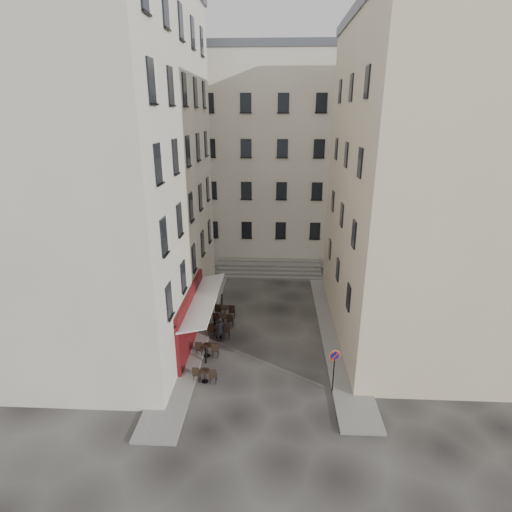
# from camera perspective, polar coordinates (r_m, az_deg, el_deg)

# --- Properties ---
(ground) EXTENTS (90.00, 90.00, 0.00)m
(ground) POSITION_cam_1_polar(r_m,az_deg,el_deg) (23.88, 1.19, -13.87)
(ground) COLOR black
(ground) RESTS_ON ground
(sidewalk_left) EXTENTS (2.00, 22.00, 0.12)m
(sidewalk_left) POSITION_cam_1_polar(r_m,az_deg,el_deg) (27.72, -8.00, -8.82)
(sidewalk_left) COLOR slate
(sidewalk_left) RESTS_ON ground
(sidewalk_right) EXTENTS (2.00, 18.00, 0.12)m
(sidewalk_right) POSITION_cam_1_polar(r_m,az_deg,el_deg) (26.69, 11.25, -10.22)
(sidewalk_right) COLOR slate
(sidewalk_right) RESTS_ON ground
(building_left) EXTENTS (12.20, 16.20, 20.60)m
(building_left) POSITION_cam_1_polar(r_m,az_deg,el_deg) (25.57, -23.18, 11.66)
(building_left) COLOR beige
(building_left) RESTS_ON ground
(building_right) EXTENTS (12.20, 14.20, 18.60)m
(building_right) POSITION_cam_1_polar(r_m,az_deg,el_deg) (25.74, 26.00, 9.04)
(building_right) COLOR #C5B393
(building_right) RESTS_ON ground
(building_back) EXTENTS (18.20, 10.20, 18.60)m
(building_back) POSITION_cam_1_polar(r_m,az_deg,el_deg) (39.12, 0.64, 13.96)
(building_back) COLOR beige
(building_back) RESTS_ON ground
(cafe_storefront) EXTENTS (1.74, 7.30, 3.50)m
(cafe_storefront) POSITION_cam_1_polar(r_m,az_deg,el_deg) (24.25, -9.07, -8.42)
(cafe_storefront) COLOR #460C0A
(cafe_storefront) RESTS_ON ground
(stone_steps) EXTENTS (9.00, 3.15, 0.80)m
(stone_steps) POSITION_cam_1_polar(r_m,az_deg,el_deg) (34.90, 1.82, -1.85)
(stone_steps) COLOR #63615E
(stone_steps) RESTS_ON ground
(bollard_near) EXTENTS (0.12, 0.12, 0.98)m
(bollard_near) POSITION_cam_1_polar(r_m,az_deg,el_deg) (23.06, -7.22, -13.83)
(bollard_near) COLOR black
(bollard_near) RESTS_ON ground
(bollard_mid) EXTENTS (0.12, 0.12, 0.98)m
(bollard_mid) POSITION_cam_1_polar(r_m,az_deg,el_deg) (26.00, -5.91, -9.60)
(bollard_mid) COLOR black
(bollard_mid) RESTS_ON ground
(bollard_far) EXTENTS (0.12, 0.12, 0.98)m
(bollard_far) POSITION_cam_1_polar(r_m,az_deg,el_deg) (29.07, -4.90, -6.24)
(bollard_far) COLOR black
(bollard_far) RESTS_ON ground
(no_parking_sign) EXTENTS (0.54, 0.18, 2.43)m
(no_parking_sign) POSITION_cam_1_polar(r_m,az_deg,el_deg) (20.49, 11.13, -14.80)
(no_parking_sign) COLOR black
(no_parking_sign) RESTS_ON ground
(bistro_table_a) EXTENTS (1.26, 0.59, 0.88)m
(bistro_table_a) POSITION_cam_1_polar(r_m,az_deg,el_deg) (21.71, -7.32, -16.45)
(bistro_table_a) COLOR black
(bistro_table_a) RESTS_ON ground
(bistro_table_b) EXTENTS (1.34, 0.63, 0.94)m
(bistro_table_b) POSITION_cam_1_polar(r_m,az_deg,el_deg) (23.61, -6.98, -13.07)
(bistro_table_b) COLOR black
(bistro_table_b) RESTS_ON ground
(bistro_table_c) EXTENTS (1.38, 0.65, 0.97)m
(bistro_table_c) POSITION_cam_1_polar(r_m,az_deg,el_deg) (25.32, -5.33, -10.52)
(bistro_table_c) COLOR black
(bistro_table_c) RESTS_ON ground
(bistro_table_d) EXTENTS (1.33, 0.62, 0.93)m
(bistro_table_d) POSITION_cam_1_polar(r_m,az_deg,el_deg) (26.55, -4.69, -9.01)
(bistro_table_d) COLOR black
(bistro_table_d) RESTS_ON ground
(bistro_table_e) EXTENTS (1.38, 0.65, 0.97)m
(bistro_table_e) POSITION_cam_1_polar(r_m,az_deg,el_deg) (27.59, -4.43, -7.79)
(bistro_table_e) COLOR black
(bistro_table_e) RESTS_ON ground
(pedestrian) EXTENTS (0.66, 0.52, 1.62)m
(pedestrian) POSITION_cam_1_polar(r_m,az_deg,el_deg) (24.77, -5.14, -10.42)
(pedestrian) COLOR black
(pedestrian) RESTS_ON ground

